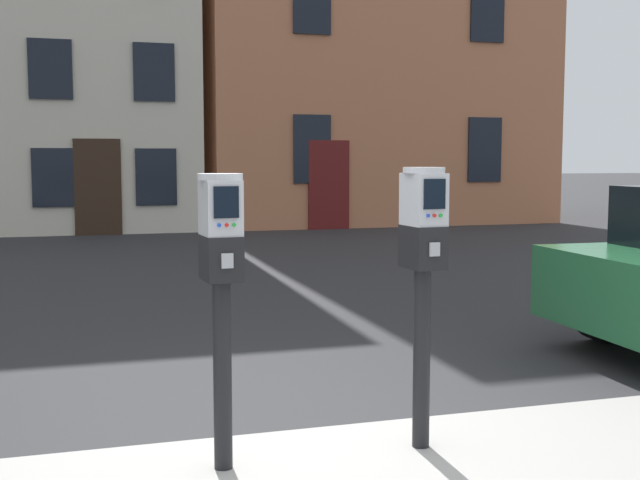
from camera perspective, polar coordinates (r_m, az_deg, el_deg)
name	(u,v)px	position (r m, az deg, el deg)	size (l,w,h in m)	color
ground_plane	(323,464)	(4.59, 0.23, -15.44)	(160.00, 160.00, 0.00)	#28282B
parking_meter_near_kerb	(221,267)	(3.93, -6.94, -1.91)	(0.23, 0.26, 1.44)	black
parking_meter_twin_adjacent	(423,256)	(4.24, 7.23, -1.12)	(0.23, 0.26, 1.47)	black
townhouse_brick_corner	(53,40)	(21.83, -18.23, 13.14)	(6.49, 6.56, 9.18)	beige
townhouse_cream_stone	(358,31)	(23.13, 2.69, 14.40)	(8.99, 6.44, 10.32)	#B7704C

